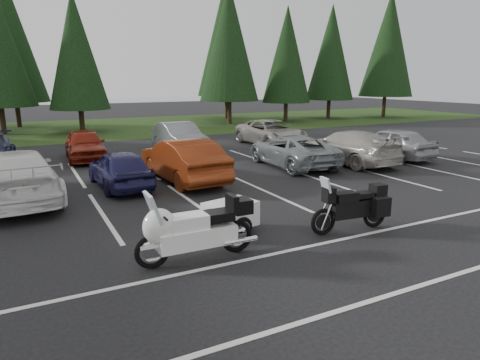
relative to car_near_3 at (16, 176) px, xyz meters
name	(u,v)px	position (x,y,z in m)	size (l,w,h in m)	color
ground	(190,214)	(4.29, -3.71, -0.81)	(120.00, 120.00, 0.00)	black
grass_strip	(78,129)	(4.29, 20.29, -0.80)	(80.00, 16.00, 0.01)	#1F3210
lake_water	(79,106)	(8.29, 51.29, -0.81)	(70.00, 50.00, 0.02)	gray
stall_markings	(168,197)	(4.29, -1.71, -0.81)	(32.00, 16.00, 0.01)	silver
conifer_5	(76,51)	(4.29, 17.89, 4.82)	(4.14, 4.14, 9.63)	#332316
conifer_6	(229,42)	(16.29, 18.39, 5.90)	(4.93, 4.93, 11.48)	#332316
conifer_7	(287,55)	(21.79, 18.09, 5.00)	(4.27, 4.27, 9.94)	#332316
conifer_8	(331,53)	(27.29, 18.89, 5.36)	(4.53, 4.53, 10.56)	#332316
conifer_9	(389,44)	(33.29, 17.59, 6.26)	(5.19, 5.19, 12.10)	#332316
conifer_back_b	(9,38)	(0.29, 23.79, 5.96)	(4.97, 4.97, 11.58)	#332316
conifer_back_c	(226,38)	(18.29, 23.09, 6.68)	(5.50, 5.50, 12.81)	#332316
car_near_3	(16,176)	(0.00, 0.00, 0.00)	(2.27, 5.58, 1.62)	white
car_near_4	(120,168)	(3.24, 0.37, -0.14)	(1.59, 3.96, 1.35)	#1E1C48
car_near_5	(183,160)	(5.54, 0.25, -0.01)	(1.69, 4.85, 1.60)	maroon
car_near_6	(292,151)	(10.76, 0.76, -0.12)	(2.28, 4.94, 1.37)	gray
car_near_7	(347,147)	(13.34, 0.15, -0.06)	(2.09, 5.15, 1.49)	#ADA89E
car_near_8	(391,143)	(16.10, 0.19, -0.07)	(1.75, 4.36, 1.49)	#9C9DA1
car_far_2	(85,145)	(2.92, 6.52, -0.09)	(1.71, 4.24, 1.44)	maroon
car_far_3	(179,138)	(7.54, 6.32, -0.03)	(1.64, 4.71, 1.55)	slate
car_far_4	(272,133)	(13.14, 6.36, -0.08)	(2.42, 5.24, 1.46)	#9D9790
touring_motorcycle	(196,224)	(3.30, -6.72, -0.01)	(2.88, 0.89, 1.60)	white
cargo_trailer	(230,217)	(4.64, -5.59, -0.40)	(1.77, 0.99, 0.82)	white
adventure_motorcycle	(350,203)	(7.36, -6.81, -0.07)	(2.43, 0.85, 1.48)	black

